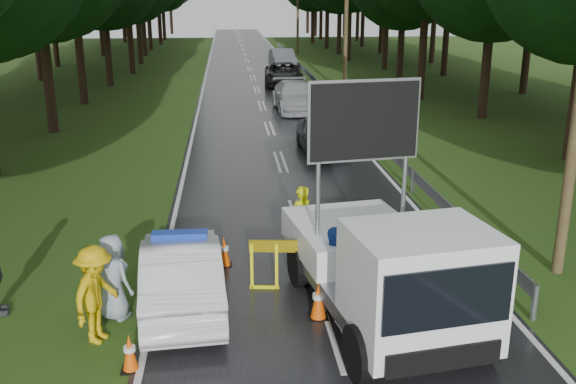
{
  "coord_description": "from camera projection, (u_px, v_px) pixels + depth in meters",
  "views": [
    {
      "loc": [
        -1.83,
        -10.19,
        5.8
      ],
      "look_at": [
        -0.47,
        4.21,
        1.3
      ],
      "focal_mm": 40.0,
      "sensor_mm": 36.0,
      "label": 1
    }
  ],
  "objects": [
    {
      "name": "bystander_left",
      "position": [
        96.0,
        295.0,
        10.94
      ],
      "size": [
        1.02,
        1.29,
        1.75
      ],
      "primitive_type": "imported",
      "rotation": [
        0.0,
        0.0,
        1.19
      ],
      "color": "gold",
      "rests_on": "ground"
    },
    {
      "name": "bystander_right",
      "position": [
        113.0,
        277.0,
        11.75
      ],
      "size": [
        0.94,
        0.92,
        1.64
      ],
      "primitive_type": "imported",
      "rotation": [
        0.0,
        0.0,
        2.43
      ],
      "color": "#8A99A6",
      "rests_on": "ground"
    },
    {
      "name": "cone_near_left",
      "position": [
        130.0,
        353.0,
        10.22
      ],
      "size": [
        0.31,
        0.31,
        0.65
      ],
      "color": "black",
      "rests_on": "ground"
    },
    {
      "name": "work_truck",
      "position": [
        387.0,
        267.0,
        11.36
      ],
      "size": [
        3.14,
        5.61,
        4.24
      ],
      "rotation": [
        0.0,
        0.0,
        0.16
      ],
      "color": "gray",
      "rests_on": "ground"
    },
    {
      "name": "cone_left_mid",
      "position": [
        224.0,
        252.0,
        14.15
      ],
      "size": [
        0.33,
        0.33,
        0.7
      ],
      "color": "black",
      "rests_on": "ground"
    },
    {
      "name": "queue_car_third",
      "position": [
        283.0,
        74.0,
        41.82
      ],
      "size": [
        2.75,
        5.4,
        1.46
      ],
      "primitive_type": "imported",
      "rotation": [
        0.0,
        0.0,
        -0.06
      ],
      "color": "black",
      "rests_on": "ground"
    },
    {
      "name": "utility_pole_far",
      "position": [
        298.0,
        1.0,
        61.88
      ],
      "size": [
        1.4,
        0.24,
        10.0
      ],
      "color": "#42331E",
      "rests_on": "ground"
    },
    {
      "name": "queue_car_first",
      "position": [
        321.0,
        135.0,
        24.18
      ],
      "size": [
        1.72,
        3.95,
        1.33
      ],
      "primitive_type": "imported",
      "rotation": [
        0.0,
        0.0,
        0.04
      ],
      "color": "#3C3D43",
      "rests_on": "ground"
    },
    {
      "name": "civilian",
      "position": [
        337.0,
        270.0,
        12.04
      ],
      "size": [
        0.84,
        0.67,
        1.66
      ],
      "primitive_type": "imported",
      "rotation": [
        0.0,
        0.0,
        0.05
      ],
      "color": "#1B4AB1",
      "rests_on": "ground"
    },
    {
      "name": "cone_center",
      "position": [
        318.0,
        300.0,
        11.84
      ],
      "size": [
        0.36,
        0.36,
        0.76
      ],
      "color": "black",
      "rests_on": "ground"
    },
    {
      "name": "utility_pole_mid",
      "position": [
        347.0,
        6.0,
        37.16
      ],
      "size": [
        1.4,
        0.24,
        10.0
      ],
      "color": "#42331E",
      "rests_on": "ground"
    },
    {
      "name": "cone_right",
      "position": [
        464.0,
        247.0,
        14.42
      ],
      "size": [
        0.33,
        0.33,
        0.69
      ],
      "color": "black",
      "rests_on": "ground"
    },
    {
      "name": "officer",
      "position": [
        301.0,
        221.0,
        14.59
      ],
      "size": [
        0.73,
        0.66,
        1.67
      ],
      "primitive_type": "imported",
      "rotation": [
        0.0,
        0.0,
        3.69
      ],
      "color": "#CDD90B",
      "rests_on": "ground"
    },
    {
      "name": "road",
      "position": [
        257.0,
        90.0,
        40.09
      ],
      "size": [
        7.0,
        140.0,
        0.02
      ],
      "primitive_type": "cube",
      "color": "black",
      "rests_on": "ground"
    },
    {
      "name": "queue_car_fourth",
      "position": [
        282.0,
        59.0,
        50.37
      ],
      "size": [
        1.97,
        5.01,
        1.63
      ],
      "primitive_type": "imported",
      "rotation": [
        0.0,
        0.0,
        0.05
      ],
      "color": "#45484D",
      "rests_on": "ground"
    },
    {
      "name": "ground",
      "position": [
        336.0,
        329.0,
        11.57
      ],
      "size": [
        160.0,
        160.0,
        0.0
      ],
      "primitive_type": "plane",
      "color": "#214212",
      "rests_on": "ground"
    },
    {
      "name": "cone_far",
      "position": [
        349.0,
        256.0,
        13.92
      ],
      "size": [
        0.33,
        0.33,
        0.69
      ],
      "color": "black",
      "rests_on": "ground"
    },
    {
      "name": "police_sedan",
      "position": [
        182.0,
        273.0,
        12.23
      ],
      "size": [
        1.8,
        4.29,
        1.52
      ],
      "rotation": [
        0.0,
        0.0,
        3.22
      ],
      "color": "silver",
      "rests_on": "ground"
    },
    {
      "name": "barrier",
      "position": [
        314.0,
        253.0,
        12.85
      ],
      "size": [
        2.6,
        0.36,
        1.08
      ],
      "rotation": [
        0.0,
        0.0,
        -0.12
      ],
      "color": "#F4F10D",
      "rests_on": "ground"
    },
    {
      "name": "queue_car_second",
      "position": [
        296.0,
        96.0,
        32.81
      ],
      "size": [
        2.29,
        5.19,
        1.48
      ],
      "primitive_type": "imported",
      "rotation": [
        0.0,
        0.0,
        0.04
      ],
      "color": "#9A9CA2",
      "rests_on": "ground"
    },
    {
      "name": "guardrail",
      "position": [
        316.0,
        81.0,
        39.95
      ],
      "size": [
        0.12,
        60.06,
        0.7
      ],
      "color": "gray",
      "rests_on": "ground"
    }
  ]
}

